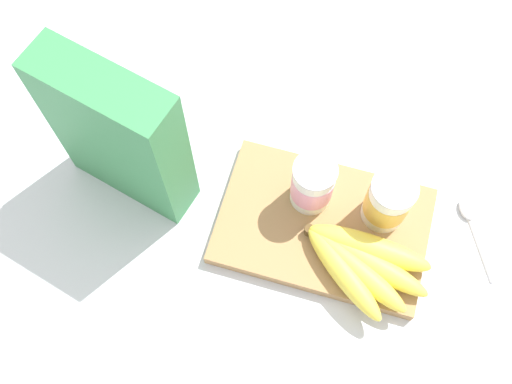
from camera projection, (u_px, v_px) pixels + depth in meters
The scene contains 7 objects.
ground_plane at pixel (322, 228), 0.91m from camera, with size 2.40×2.40×0.00m, color silver.
cutting_board at pixel (323, 226), 0.90m from camera, with size 0.31×0.20×0.02m, color #A37A4C.
cereal_box at pixel (120, 135), 0.82m from camera, with size 0.19×0.06×0.27m, color #38844C.
yogurt_cup_front at pixel (313, 184), 0.87m from camera, with size 0.06×0.06×0.10m.
yogurt_cup_back at pixel (388, 201), 0.85m from camera, with size 0.07×0.07×0.10m.
banana_bunch at pixel (360, 261), 0.85m from camera, with size 0.20×0.14×0.04m.
spoon at pixel (473, 226), 0.91m from camera, with size 0.08×0.13×0.01m.
Camera 1 is at (-0.01, -0.32, 0.86)m, focal length 42.34 mm.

